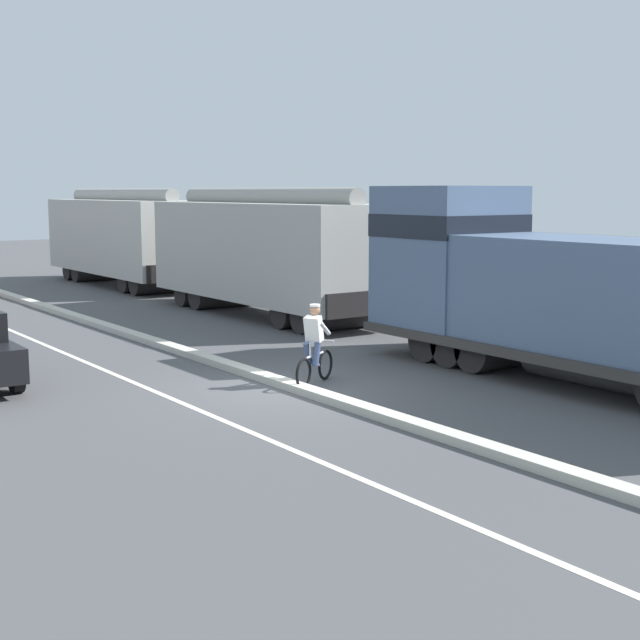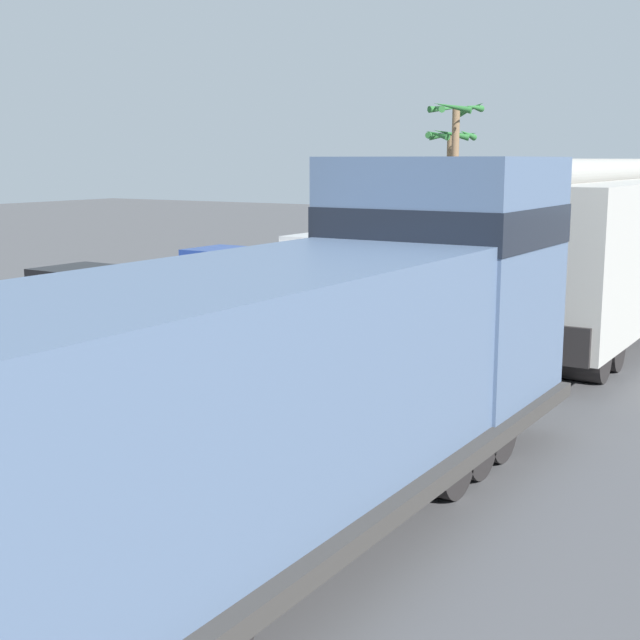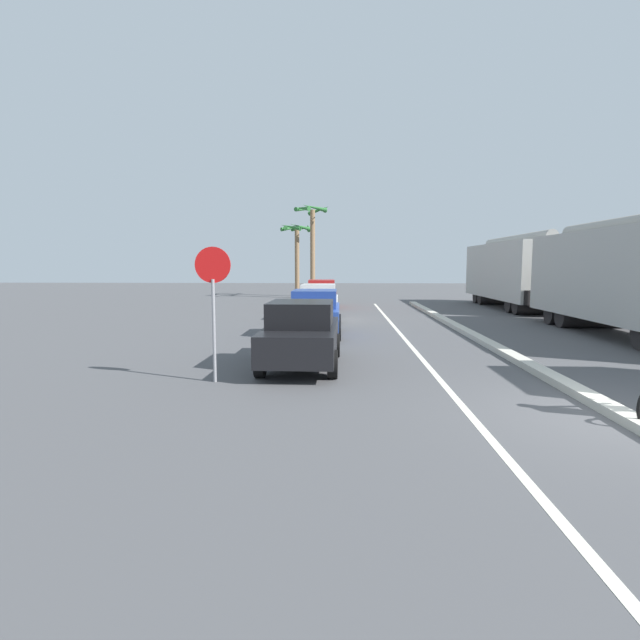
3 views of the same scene
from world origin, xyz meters
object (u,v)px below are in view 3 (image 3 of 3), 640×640
parked_car_blue (315,313)px  parked_car_black (302,334)px  stop_sign (213,288)px  parked_car_red (321,293)px  palm_tree_far (297,241)px  hopper_car_lead (632,277)px  palm_tree_near (313,231)px  parked_car_white (319,302)px  hopper_car_middle (515,272)px

parked_car_blue → parked_car_black: bearing=-90.5°
parked_car_blue → stop_sign: 7.48m
parked_car_red → palm_tree_far: (-2.37, 10.33, 3.54)m
hopper_car_lead → parked_car_black: (-10.90, -5.36, -1.26)m
parked_car_black → palm_tree_far: bearing=95.3°
hopper_car_lead → palm_tree_near: 23.23m
stop_sign → palm_tree_near: bearing=88.8°
palm_tree_near → palm_tree_far: size_ratio=1.20×
parked_car_black → palm_tree_far: size_ratio=0.73×
parked_car_black → parked_car_white: 10.69m
parked_car_black → stop_sign: bearing=-135.3°
hopper_car_lead → parked_car_blue: bearing=179.5°
stop_sign → palm_tree_far: bearing=91.6°
parked_car_blue → palm_tree_far: palm_tree_far is taller
hopper_car_lead → parked_car_black: hopper_car_lead is taller
hopper_car_middle → palm_tree_far: 17.32m
parked_car_blue → parked_car_white: (-0.11, 5.24, 0.00)m
hopper_car_lead → parked_car_red: 16.34m
parked_car_white → parked_car_red: 6.61m
parked_car_blue → hopper_car_lead: bearing=-0.5°
parked_car_red → palm_tree_far: 11.17m
parked_car_red → palm_tree_far: palm_tree_far is taller
stop_sign → hopper_car_lead: bearing=29.3°
hopper_car_lead → hopper_car_middle: 11.60m
parked_car_red → parked_car_blue: bearing=-88.8°
stop_sign → palm_tree_far: size_ratio=0.50×
hopper_car_middle → palm_tree_near: bearing=146.2°
parked_car_white → palm_tree_near: 14.96m
hopper_car_lead → hopper_car_middle: bearing=90.0°
parked_car_black → parked_car_red: (-0.19, 17.30, 0.00)m
hopper_car_middle → stop_sign: (-12.62, -18.68, -0.05)m
parked_car_black → palm_tree_near: (-1.15, 25.01, 4.17)m
hopper_car_lead → parked_car_blue: 10.92m
hopper_car_lead → stop_sign: size_ratio=3.68×
parked_car_black → parked_car_white: same height
parked_car_black → stop_sign: (-1.73, -1.71, 1.21)m
palm_tree_far → parked_car_blue: bearing=-83.3°
palm_tree_far → parked_car_white: bearing=-81.6°
hopper_car_lead → stop_sign: 14.47m
palm_tree_near → stop_sign: bearing=-91.2°
parked_car_black → parked_car_red: 17.30m
parked_car_white → palm_tree_far: size_ratio=0.73×
parked_car_black → palm_tree_far: palm_tree_far is taller
palm_tree_far → palm_tree_near: bearing=-61.6°
parked_car_blue → parked_car_white: size_ratio=1.00×
hopper_car_middle → parked_car_red: size_ratio=2.49×
parked_car_blue → parked_car_red: (-0.24, 11.84, 0.00)m
hopper_car_lead → parked_car_blue: hopper_car_lead is taller
hopper_car_middle → parked_car_red: 11.16m
stop_sign → parked_car_blue: bearing=76.1°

